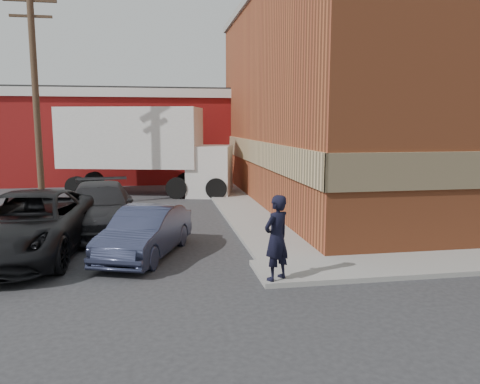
{
  "coord_description": "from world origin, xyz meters",
  "views": [
    {
      "loc": [
        -2.69,
        -11.22,
        3.53
      ],
      "look_at": [
        -0.36,
        2.2,
        1.54
      ],
      "focal_mm": 35.0,
      "sensor_mm": 36.0,
      "label": 1
    }
  ],
  "objects": [
    {
      "name": "box_truck",
      "position": [
        -3.18,
        12.43,
        2.49
      ],
      "size": [
        9.11,
        4.68,
        4.32
      ],
      "rotation": [
        0.0,
        0.0,
        -0.25
      ],
      "color": "silver",
      "rests_on": "ground"
    },
    {
      "name": "suv_a",
      "position": [
        -6.19,
        1.85,
        0.85
      ],
      "size": [
        3.32,
        6.35,
        1.71
      ],
      "primitive_type": "imported",
      "rotation": [
        0.0,
        0.0,
        -0.08
      ],
      "color": "black",
      "rests_on": "ground"
    },
    {
      "name": "man",
      "position": [
        -0.2,
        -1.55,
        1.07
      ],
      "size": [
        0.83,
        0.76,
        1.89
      ],
      "primitive_type": "imported",
      "rotation": [
        0.0,
        0.0,
        3.73
      ],
      "color": "black",
      "rests_on": "sidewalk_south"
    },
    {
      "name": "suv_b",
      "position": [
        -4.67,
        4.56,
        0.78
      ],
      "size": [
        2.59,
        5.55,
        1.57
      ],
      "primitive_type": "imported",
      "rotation": [
        0.0,
        0.0,
        0.07
      ],
      "color": "#262628",
      "rests_on": "ground"
    },
    {
      "name": "utility_pole",
      "position": [
        -7.5,
        9.0,
        4.75
      ],
      "size": [
        2.0,
        0.26,
        9.0
      ],
      "color": "brown",
      "rests_on": "ground"
    },
    {
      "name": "ground",
      "position": [
        0.0,
        0.0,
        0.0
      ],
      "size": [
        90.0,
        90.0,
        0.0
      ],
      "primitive_type": "plane",
      "color": "#28282B",
      "rests_on": "ground"
    },
    {
      "name": "sedan",
      "position": [
        -3.09,
        1.23,
        0.66
      ],
      "size": [
        2.7,
        4.25,
        1.32
      ],
      "primitive_type": "imported",
      "rotation": [
        0.0,
        0.0,
        -0.35
      ],
      "color": "#2E334E",
      "rests_on": "ground"
    },
    {
      "name": "sidewalk_west",
      "position": [
        0.6,
        9.0,
        0.06
      ],
      "size": [
        1.8,
        18.0,
        0.12
      ],
      "primitive_type": "cube",
      "color": "gray",
      "rests_on": "ground"
    },
    {
      "name": "warehouse",
      "position": [
        -6.0,
        20.0,
        2.81
      ],
      "size": [
        16.3,
        8.3,
        5.6
      ],
      "color": "maroon",
      "rests_on": "ground"
    },
    {
      "name": "brick_building",
      "position": [
        8.5,
        9.0,
        4.68
      ],
      "size": [
        14.25,
        18.25,
        9.36
      ],
      "color": "#A14D29",
      "rests_on": "ground"
    }
  ]
}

